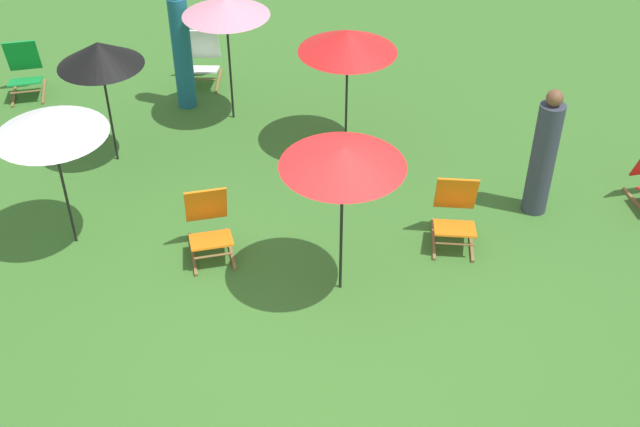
% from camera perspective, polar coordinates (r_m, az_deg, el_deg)
% --- Properties ---
extents(ground_plane, '(40.00, 40.00, 0.00)m').
position_cam_1_polar(ground_plane, '(8.74, 0.74, -7.37)').
color(ground_plane, '#386B28').
extents(deckchair_2, '(0.57, 0.82, 0.83)m').
position_cam_1_polar(deckchair_2, '(9.44, -7.75, -0.80)').
color(deckchair_2, olive).
rests_on(deckchair_2, ground).
extents(deckchair_3, '(0.57, 0.81, 0.83)m').
position_cam_1_polar(deckchair_3, '(13.33, -19.89, 9.32)').
color(deckchair_3, olive).
rests_on(deckchair_3, ground).
extents(deckchair_6, '(0.61, 0.83, 0.83)m').
position_cam_1_polar(deckchair_6, '(9.66, 9.38, -0.00)').
color(deckchair_6, olive).
rests_on(deckchair_6, ground).
extents(deckchair_8, '(0.55, 0.81, 0.83)m').
position_cam_1_polar(deckchair_8, '(13.03, -8.13, 10.60)').
color(deckchair_8, olive).
rests_on(deckchair_8, ground).
extents(umbrella_0, '(1.20, 1.20, 1.81)m').
position_cam_1_polar(umbrella_0, '(11.39, -6.59, 14.05)').
color(umbrella_0, black).
rests_on(umbrella_0, ground).
extents(umbrella_1, '(1.28, 1.28, 1.83)m').
position_cam_1_polar(umbrella_1, '(8.05, 1.60, 3.95)').
color(umbrella_1, black).
rests_on(umbrella_1, ground).
extents(umbrella_2, '(1.24, 1.24, 1.80)m').
position_cam_1_polar(umbrella_2, '(9.24, -18.36, 6.08)').
color(umbrella_2, black).
rests_on(umbrella_2, ground).
extents(umbrella_3, '(1.09, 1.09, 1.72)m').
position_cam_1_polar(umbrella_3, '(10.72, -15.12, 10.67)').
color(umbrella_3, black).
rests_on(umbrella_3, ground).
extents(umbrella_4, '(1.29, 1.29, 1.73)m').
position_cam_1_polar(umbrella_4, '(10.65, 1.94, 11.92)').
color(umbrella_4, black).
rests_on(umbrella_4, ground).
extents(person_0, '(0.38, 0.38, 1.89)m').
position_cam_1_polar(person_0, '(12.13, -9.60, 11.23)').
color(person_0, '#195972').
rests_on(person_0, ground).
extents(person_1, '(0.38, 0.38, 1.67)m').
position_cam_1_polar(person_1, '(10.12, 15.29, 3.87)').
color(person_1, '#333847').
rests_on(person_1, ground).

